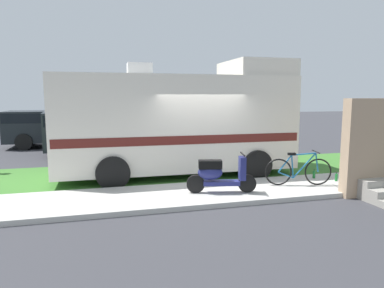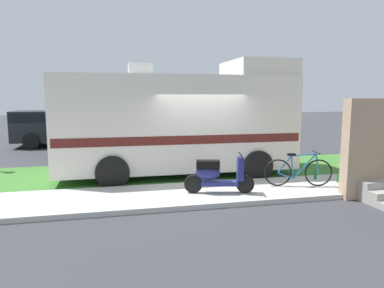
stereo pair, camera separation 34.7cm
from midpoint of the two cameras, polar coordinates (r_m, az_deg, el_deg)
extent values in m
plane|color=#38383D|center=(9.86, 0.59, -6.54)|extent=(80.00, 80.00, 0.00)
cube|color=beige|center=(8.73, 2.71, -8.04)|extent=(24.00, 2.00, 0.12)
cube|color=#3D752D|center=(11.26, -1.44, -4.51)|extent=(24.00, 3.40, 0.08)
cube|color=silver|center=(10.64, -3.72, 3.64)|extent=(7.03, 2.51, 2.74)
cube|color=silver|center=(11.42, 9.46, 11.97)|extent=(1.82, 2.35, 0.50)
cube|color=#591E19|center=(10.68, -3.70, 1.43)|extent=(6.89, 2.52, 0.24)
cube|color=black|center=(11.78, 13.28, 6.19)|extent=(0.09, 2.09, 0.90)
cube|color=silver|center=(10.50, -9.57, 11.96)|extent=(0.70, 0.60, 0.36)
cylinder|color=black|center=(12.49, 5.16, -1.40)|extent=(0.90, 0.29, 0.90)
cylinder|color=black|center=(10.33, 9.56, -3.42)|extent=(0.90, 0.29, 0.90)
cylinder|color=black|center=(11.78, -14.02, -2.16)|extent=(0.90, 0.29, 0.90)
cylinder|color=black|center=(9.46, -13.88, -4.58)|extent=(0.90, 0.29, 0.90)
cylinder|color=black|center=(8.59, 7.87, -6.43)|extent=(0.45, 0.20, 0.44)
cylinder|color=black|center=(8.47, -0.58, -6.56)|extent=(0.45, 0.20, 0.44)
cube|color=navy|center=(8.51, 3.67, -6.38)|extent=(0.92, 0.47, 0.10)
cube|color=black|center=(8.38, 1.82, -3.36)|extent=(0.60, 0.38, 0.20)
ellipsoid|color=navy|center=(8.42, 1.81, -4.70)|extent=(0.65, 0.43, 0.36)
cube|color=navy|center=(8.49, 7.08, -3.96)|extent=(0.21, 0.34, 0.56)
cylinder|color=black|center=(8.42, 7.12, -1.63)|extent=(0.15, 0.50, 0.04)
sphere|color=white|center=(8.45, 7.10, -2.77)|extent=(0.12, 0.12, 0.12)
torus|color=black|center=(9.68, 19.01, -4.35)|extent=(0.70, 0.21, 0.71)
torus|color=black|center=(9.38, 12.95, -4.50)|extent=(0.70, 0.21, 0.71)
cylinder|color=#1E6699|center=(9.53, 16.97, -3.41)|extent=(0.59, 0.18, 0.68)
cylinder|color=#1E6699|center=(9.44, 15.15, -3.59)|extent=(0.10, 0.06, 0.61)
cylinder|color=#1E6699|center=(9.47, 16.86, -1.60)|extent=(0.62, 0.19, 0.09)
cylinder|color=#1E6699|center=(9.45, 14.11, -4.95)|extent=(0.41, 0.13, 0.19)
cylinder|color=#1E6699|center=(9.38, 13.99, -3.14)|extent=(0.36, 0.12, 0.47)
cylinder|color=#1E6699|center=(9.62, 18.84, -2.90)|extent=(0.12, 0.06, 0.51)
cube|color=black|center=(9.38, 15.03, -1.59)|extent=(0.22, 0.15, 0.06)
cylinder|color=black|center=(9.56, 18.68, -1.19)|extent=(0.15, 0.51, 0.03)
cube|color=#1E2328|center=(15.32, -19.04, 2.14)|extent=(2.66, 2.21, 1.52)
cube|color=black|center=(15.28, -19.12, 3.86)|extent=(2.53, 2.22, 0.44)
cube|color=#1E2328|center=(15.60, -8.65, 1.21)|extent=(3.22, 2.25, 0.78)
cylinder|color=black|center=(14.43, -19.70, -0.87)|extent=(0.78, 0.29, 0.76)
cylinder|color=black|center=(16.36, -19.63, 0.12)|extent=(0.78, 0.29, 0.76)
cylinder|color=black|center=(14.76, -6.56, -0.27)|extent=(0.78, 0.29, 0.76)
cylinder|color=black|center=(16.66, -8.01, 0.63)|extent=(0.78, 0.29, 0.76)
cube|color=#1E2328|center=(18.58, -25.33, 2.66)|extent=(2.27, 2.09, 1.47)
cube|color=black|center=(18.55, -25.41, 3.99)|extent=(2.16, 2.11, 0.44)
cube|color=#1E2328|center=(18.31, -17.54, 1.80)|extent=(2.77, 2.09, 0.72)
cylinder|color=black|center=(17.71, -26.36, 0.31)|extent=(0.76, 0.24, 0.76)
cylinder|color=black|center=(19.65, -25.19, 1.05)|extent=(0.76, 0.24, 0.76)
cylinder|color=black|center=(17.33, -16.59, 0.66)|extent=(0.76, 0.24, 0.76)
cylinder|color=black|center=(19.31, -16.39, 1.37)|extent=(0.76, 0.24, 0.76)
cube|color=tan|center=(9.63, 27.48, -0.49)|extent=(2.00, 0.30, 2.40)
cylinder|color=#19722D|center=(10.51, 18.49, -4.80)|extent=(0.08, 0.08, 0.20)
cylinder|color=#19722D|center=(10.49, 18.52, -4.16)|extent=(0.03, 0.03, 0.04)
cylinder|color=black|center=(10.48, 18.52, -4.03)|extent=(0.04, 0.04, 0.02)
cylinder|color=#19722D|center=(10.38, 21.71, -5.14)|extent=(0.07, 0.07, 0.19)
cylinder|color=#19722D|center=(10.36, 21.74, -4.51)|extent=(0.03, 0.03, 0.04)
cylinder|color=black|center=(10.35, 21.75, -4.38)|extent=(0.04, 0.04, 0.01)
camera|label=1|loc=(0.17, -91.01, -0.14)|focal=32.52mm
camera|label=2|loc=(0.17, 88.99, 0.14)|focal=32.52mm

